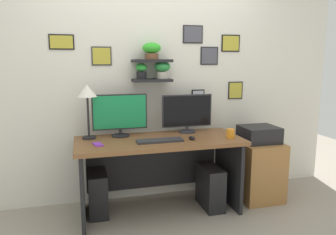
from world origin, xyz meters
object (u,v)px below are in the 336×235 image
monitor_left (120,114)px  computer_tower_left (98,193)px  monitor_right (187,113)px  computer_mouse (192,138)px  desk (158,158)px  keyboard (160,141)px  cell_phone (98,144)px  drawer_cabinet (257,170)px  computer_tower_right (210,187)px  coffee_mug (231,133)px  desk_lamp (87,95)px  printer (259,134)px

monitor_left → computer_tower_left: bearing=-157.7°
monitor_right → computer_mouse: 0.38m
desk → keyboard: keyboard is taller
monitor_right → cell_phone: 1.01m
drawer_cabinet → computer_tower_right: drawer_cabinet is taller
coffee_mug → computer_tower_left: 1.44m
desk_lamp → coffee_mug: (1.35, -0.33, -0.38)m
computer_mouse → desk: bearing=151.4°
cell_phone → computer_tower_right: size_ratio=0.32×
monitor_right → keyboard: monitor_right is taller
desk_lamp → computer_tower_left: size_ratio=1.24×
computer_tower_left → monitor_right: bearing=6.1°
computer_mouse → desk_lamp: bearing=162.7°
cell_phone → computer_tower_right: (1.12, 0.03, -0.54)m
keyboard → desk_lamp: (-0.64, 0.30, 0.42)m
cell_phone → computer_tower_left: cell_phone is taller
keyboard → drawer_cabinet: (1.14, 0.14, -0.44)m
desk → drawer_cabinet: desk is taller
desk_lamp → computer_tower_left: 0.97m
desk → monitor_left: size_ratio=2.95×
computer_mouse → computer_tower_right: bearing=14.5°
monitor_right → cell_phone: (-0.95, -0.29, -0.21)m
keyboard → cell_phone: (-0.57, 0.03, -0.01)m
computer_mouse → cell_phone: (-0.89, 0.03, -0.01)m
monitor_left → keyboard: (0.33, -0.32, -0.22)m
desk_lamp → printer: size_ratio=1.39×
keyboard → monitor_right: bearing=40.6°
desk_lamp → computer_tower_left: desk_lamp is taller
computer_mouse → drawer_cabinet: 0.94m
computer_tower_right → monitor_left: bearing=163.3°
computer_tower_left → desk: bearing=-5.6°
monitor_right → computer_tower_left: monitor_right is taller
keyboard → computer_mouse: bearing=-0.4°
monitor_right → computer_mouse: bearing=-100.0°
computer_mouse → coffee_mug: (0.39, -0.03, 0.03)m
printer → computer_tower_left: printer is taller
desk → computer_tower_right: (0.53, -0.10, -0.32)m
monitor_right → monitor_left: bearing=180.0°
monitor_left → cell_phone: bearing=-129.4°
computer_mouse → drawer_cabinet: size_ratio=0.14×
desk → monitor_right: size_ratio=2.97×
desk_lamp → drawer_cabinet: (1.78, -0.16, -0.86)m
monitor_right → printer: monitor_right is taller
desk → printer: 1.13m
cell_phone → computer_tower_left: size_ratio=0.33×
monitor_right → cell_phone: bearing=-162.9°
drawer_cabinet → computer_tower_right: 0.60m
computer_mouse → computer_tower_left: bearing=166.2°
cell_phone → drawer_cabinet: (1.71, 0.11, -0.44)m
desk → computer_mouse: size_ratio=17.98×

